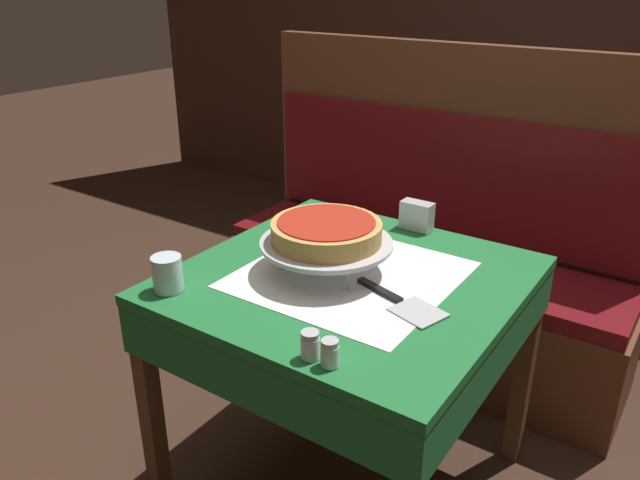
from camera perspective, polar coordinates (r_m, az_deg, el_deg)
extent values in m
plane|color=#382319|center=(2.11, 2.33, -21.01)|extent=(14.00, 14.00, 0.00)
cube|color=#1E6B33|center=(1.69, 2.73, -3.66)|extent=(0.86, 0.86, 0.03)
cube|color=white|center=(1.69, 2.74, -3.17)|extent=(0.54, 0.54, 0.00)
cube|color=#1E6B33|center=(1.73, 2.68, -6.14)|extent=(0.86, 0.86, 0.14)
cube|color=#4C331E|center=(1.86, -15.19, -14.98)|extent=(0.05, 0.05, 0.70)
cube|color=#4C331E|center=(2.35, -0.58, -5.32)|extent=(0.05, 0.05, 0.70)
cube|color=#4C331E|center=(2.07, 18.17, -11.10)|extent=(0.05, 0.05, 0.70)
cube|color=#194799|center=(3.16, 15.53, 8.58)|extent=(0.76, 0.76, 0.03)
cube|color=white|center=(3.16, 15.56, 8.86)|extent=(0.47, 0.47, 0.00)
cube|color=#194799|center=(3.18, 15.40, 7.42)|extent=(0.76, 0.76, 0.10)
cube|color=#4C331E|center=(3.10, 6.65, 1.94)|extent=(0.05, 0.05, 0.69)
cube|color=#4C331E|center=(2.88, 18.83, -1.02)|extent=(0.05, 0.05, 0.69)
cube|color=#4C331E|center=(3.69, 11.74, 5.19)|extent=(0.05, 0.05, 0.69)
cube|color=#4C331E|center=(3.50, 22.10, 2.91)|extent=(0.05, 0.05, 0.69)
cube|color=brown|center=(2.61, 8.94, -6.16)|extent=(1.62, 0.46, 0.40)
cube|color=#600F14|center=(2.50, 9.27, -1.54)|extent=(1.58, 0.45, 0.06)
cube|color=brown|center=(2.53, 11.87, 8.58)|extent=(1.62, 0.06, 0.77)
cube|color=#600F14|center=(2.53, 11.27, 5.87)|extent=(1.55, 0.02, 0.49)
cube|color=#3D2319|center=(3.60, 22.82, 17.41)|extent=(6.00, 0.04, 2.40)
cylinder|color=#ADADB2|center=(1.78, 2.75, -0.34)|extent=(0.01, 0.01, 0.07)
cylinder|color=#ADADB2|center=(1.70, -3.51, -1.59)|extent=(0.01, 0.01, 0.07)
cylinder|color=#ADADB2|center=(1.59, 2.50, -3.42)|extent=(0.01, 0.01, 0.07)
cylinder|color=#ADADB2|center=(1.67, 0.58, -0.69)|extent=(0.24, 0.24, 0.01)
cylinder|color=silver|center=(1.67, 0.58, -0.51)|extent=(0.35, 0.35, 0.01)
cylinder|color=silver|center=(1.67, 0.58, -0.26)|extent=(0.36, 0.36, 0.01)
cylinder|color=tan|center=(1.65, 0.59, 0.75)|extent=(0.30, 0.30, 0.05)
cylinder|color=#B22819|center=(1.64, 0.59, 1.64)|extent=(0.26, 0.26, 0.01)
cube|color=#BCBCC1|center=(1.52, 8.97, -6.54)|extent=(0.14, 0.13, 0.00)
cube|color=black|center=(1.60, 5.48, -4.58)|extent=(0.15, 0.06, 0.01)
cylinder|color=silver|center=(1.63, -13.78, -2.99)|extent=(0.08, 0.08, 0.09)
cylinder|color=silver|center=(1.33, -0.91, -9.80)|extent=(0.04, 0.04, 0.05)
cylinder|color=#B7B7BC|center=(1.32, -0.92, -8.67)|extent=(0.04, 0.04, 0.01)
cylinder|color=silver|center=(1.31, 0.90, -10.51)|extent=(0.04, 0.04, 0.05)
cylinder|color=#B7B7BC|center=(1.29, 0.91, -9.41)|extent=(0.04, 0.04, 0.01)
cube|color=#B2B2B7|center=(1.98, 8.84, 2.21)|extent=(0.10, 0.05, 0.09)
cube|color=black|center=(3.20, 14.01, 9.50)|extent=(0.11, 0.11, 0.03)
cylinder|color=black|center=(3.18, 14.14, 10.75)|extent=(0.01, 0.01, 0.11)
cylinder|color=#99194C|center=(3.22, 14.33, 10.62)|extent=(0.04, 0.04, 0.09)
cylinder|color=white|center=(3.16, 13.90, 10.42)|extent=(0.04, 0.04, 0.09)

